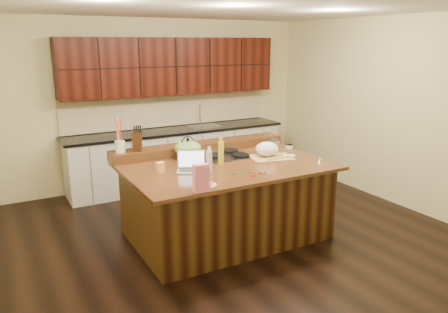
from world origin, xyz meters
TOP-DOWN VIEW (x-y plane):
  - room at (0.00, 0.00)m, footprint 5.52×5.02m
  - island at (0.00, 0.00)m, footprint 2.40×1.60m
  - back_ledge at (0.00, 0.70)m, footprint 2.40×0.30m
  - cooktop at (0.00, 0.30)m, footprint 0.92×0.52m
  - back_counter at (0.30, 2.23)m, footprint 3.70×0.66m
  - kettle at (-0.30, 0.43)m, footprint 0.23×0.23m
  - green_bowl at (-0.30, 0.43)m, footprint 0.39×0.39m
  - laptop at (-0.48, -0.04)m, footprint 0.40×0.37m
  - oil_bottle at (-0.05, 0.04)m, footprint 0.09×0.09m
  - vinegar_bottle at (-0.34, -0.23)m, footprint 0.08×0.08m
  - wooden_tray at (0.59, -0.01)m, footprint 0.58×0.48m
  - ramekin_a at (0.83, -0.18)m, footprint 0.10×0.10m
  - ramekin_b at (1.15, 0.29)m, footprint 0.11×0.11m
  - ramekin_c at (1.15, 0.29)m, footprint 0.11×0.11m
  - strainer_bowl at (0.95, 0.43)m, footprint 0.25×0.25m
  - kitchen_timer at (1.02, -0.50)m, footprint 0.10×0.10m
  - pink_bag at (-0.70, -0.75)m, footprint 0.15×0.09m
  - candy_plate at (-0.56, -0.62)m, footprint 0.20×0.20m
  - package_box at (-0.82, 0.02)m, footprint 0.10×0.08m
  - utensil_crock at (-1.07, 0.70)m, footprint 0.15×0.15m
  - knife_block at (-0.86, 0.70)m, footprint 0.17×0.22m
  - gumdrop_0 at (0.19, -0.54)m, footprint 0.02×0.02m
  - gumdrop_1 at (0.02, -0.38)m, footprint 0.02×0.02m
  - gumdrop_2 at (-0.05, -0.54)m, footprint 0.02×0.02m
  - gumdrop_3 at (0.06, -0.43)m, footprint 0.02×0.02m
  - gumdrop_4 at (-0.02, -0.59)m, footprint 0.02×0.02m
  - gumdrop_5 at (-0.14, -0.42)m, footprint 0.02×0.02m
  - gumdrop_6 at (0.15, -0.54)m, footprint 0.02×0.02m
  - gumdrop_7 at (0.07, -0.45)m, footprint 0.02×0.02m
  - gumdrop_8 at (0.12, -0.54)m, footprint 0.02×0.02m
  - gumdrop_9 at (0.15, -0.48)m, footprint 0.02×0.02m
  - gumdrop_10 at (0.01, -0.56)m, footprint 0.02×0.02m
  - gumdrop_11 at (-0.06, -0.41)m, footprint 0.02×0.02m
  - gumdrop_12 at (0.03, -0.58)m, footprint 0.02×0.02m
  - gumdrop_13 at (-0.17, -0.40)m, footprint 0.02×0.02m
  - gumdrop_14 at (0.09, -0.51)m, footprint 0.02×0.02m

SIDE VIEW (x-z plane):
  - island at x=0.00m, z-range 0.00..0.92m
  - candy_plate at x=-0.56m, z-range 0.92..0.93m
  - gumdrop_0 at x=0.19m, z-range 0.92..0.94m
  - gumdrop_1 at x=0.02m, z-range 0.92..0.94m
  - gumdrop_2 at x=-0.05m, z-range 0.92..0.94m
  - gumdrop_3 at x=0.06m, z-range 0.92..0.94m
  - gumdrop_4 at x=-0.02m, z-range 0.92..0.94m
  - gumdrop_5 at x=-0.14m, z-range 0.92..0.94m
  - gumdrop_6 at x=0.15m, z-range 0.92..0.94m
  - gumdrop_7 at x=0.07m, z-range 0.92..0.94m
  - gumdrop_8 at x=0.12m, z-range 0.92..0.94m
  - gumdrop_9 at x=0.15m, z-range 0.92..0.94m
  - gumdrop_10 at x=0.01m, z-range 0.92..0.94m
  - gumdrop_11 at x=-0.06m, z-range 0.92..0.94m
  - gumdrop_12 at x=0.03m, z-range 0.92..0.94m
  - gumdrop_13 at x=-0.17m, z-range 0.92..0.94m
  - gumdrop_14 at x=0.09m, z-range 0.92..0.94m
  - cooktop at x=0.00m, z-range 0.91..0.96m
  - ramekin_a at x=0.83m, z-range 0.92..0.96m
  - ramekin_b at x=1.15m, z-range 0.92..0.96m
  - ramekin_c at x=1.15m, z-range 0.92..0.96m
  - kitchen_timer at x=1.02m, z-range 0.92..0.99m
  - strainer_bowl at x=0.95m, z-range 0.92..1.01m
  - laptop at x=-0.48m, z-range 0.87..1.09m
  - back_ledge at x=0.00m, z-range 0.92..1.04m
  - package_box at x=-0.82m, z-range 0.92..1.05m
  - back_counter at x=0.30m, z-range -0.22..2.18m
  - wooden_tray at x=0.59m, z-range 0.91..1.11m
  - vinegar_bottle at x=-0.34m, z-range 0.92..1.17m
  - oil_bottle at x=-0.05m, z-range 0.92..1.19m
  - kettle at x=-0.30m, z-range 0.97..1.15m
  - green_bowl at x=-0.30m, z-range 0.97..1.15m
  - pink_bag at x=-0.70m, z-range 0.92..1.19m
  - utensil_crock at x=-1.07m, z-range 1.04..1.18m
  - knife_block at x=-0.86m, z-range 1.04..1.27m
  - room at x=0.00m, z-range -0.01..2.71m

